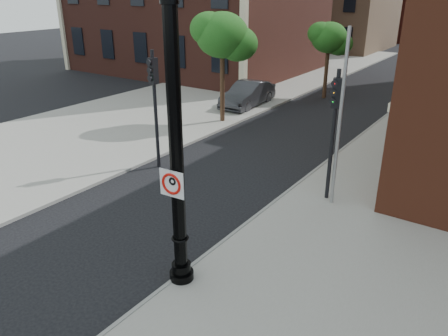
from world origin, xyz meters
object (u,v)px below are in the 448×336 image
Objects in this scene: parked_car at (248,94)px; traffic_signal_right at (334,115)px; no_parking_sign at (172,184)px; traffic_signal_left at (154,91)px; lamppost at (177,161)px.

parked_car is 12.87m from traffic_signal_right.
no_parking_sign is 6.49m from traffic_signal_right.
no_parking_sign is at bearing -114.73° from traffic_signal_right.
traffic_signal_left is at bearing 174.43° from traffic_signal_right.
traffic_signal_right is at bearing -49.54° from parked_car.
lamppost is 1.57× the size of traffic_signal_right.
traffic_signal_left is at bearing 137.06° from lamppost.
parked_car is at bearing 116.64° from lamppost.
traffic_signal_left is (-5.55, 5.17, -0.11)m from lamppost.
no_parking_sign is 17.37m from parked_car.
traffic_signal_left is (2.12, -10.12, 2.36)m from parked_car.
parked_car is (-7.67, 15.28, -2.47)m from lamppost.
no_parking_sign is (-0.01, -0.18, -0.48)m from lamppost.
lamppost is at bearing 81.85° from no_parking_sign.
parked_car is at bearing 119.87° from traffic_signal_right.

